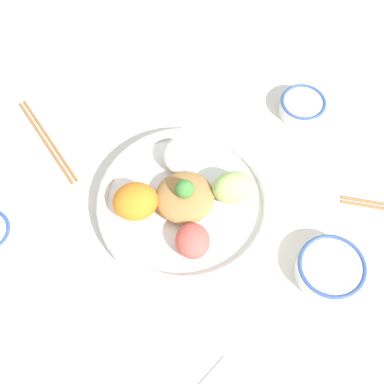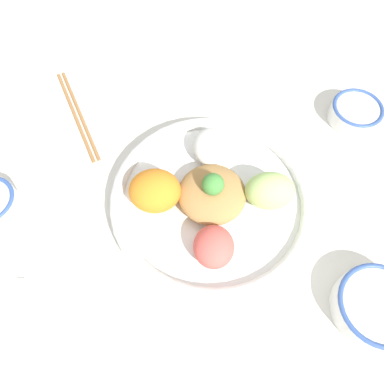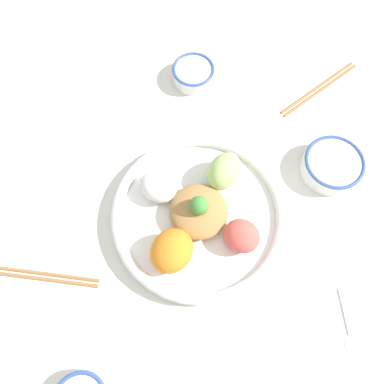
{
  "view_description": "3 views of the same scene",
  "coord_description": "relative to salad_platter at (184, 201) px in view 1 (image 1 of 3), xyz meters",
  "views": [
    {
      "loc": [
        0.47,
        -0.09,
        0.9
      ],
      "look_at": [
        0.03,
        -0.02,
        0.08
      ],
      "focal_mm": 50.0,
      "sensor_mm": 36.0,
      "label": 1
    },
    {
      "loc": [
        0.29,
        -0.06,
        0.56
      ],
      "look_at": [
        0.0,
        -0.07,
        0.03
      ],
      "focal_mm": 35.0,
      "sensor_mm": 36.0,
      "label": 2
    },
    {
      "loc": [
        0.12,
        -0.23,
        0.69
      ],
      "look_at": [
        -0.01,
        -0.02,
        0.06
      ],
      "focal_mm": 35.0,
      "sensor_mm": 36.0,
      "label": 3
    }
  ],
  "objects": [
    {
      "name": "serving_spoon_main",
      "position": [
        0.2,
        -0.29,
        -0.02
      ],
      "size": [
        0.11,
        0.04,
        0.01
      ],
      "rotation": [
        0.0,
        0.0,
        3.18
      ],
      "color": "white",
      "rests_on": "ground_plane"
    },
    {
      "name": "chopsticks_pair_far",
      "position": [
        -0.19,
        -0.25,
        -0.02
      ],
      "size": [
        0.22,
        0.12,
        0.01
      ],
      "rotation": [
        0.0,
        0.0,
        3.59
      ],
      "color": "#9E6B3D",
      "rests_on": "ground_plane"
    },
    {
      "name": "salad_platter",
      "position": [
        0.0,
        0.0,
        0.0
      ],
      "size": [
        0.33,
        0.33,
        0.09
      ],
      "color": "white",
      "rests_on": "ground_plane"
    },
    {
      "name": "sauce_bowl_dark",
      "position": [
        -0.19,
        0.27,
        -0.01
      ],
      "size": [
        0.09,
        0.09,
        0.04
      ],
      "color": "white",
      "rests_on": "ground_plane"
    },
    {
      "name": "sauce_bowl_red",
      "position": [
        0.17,
        0.23,
        -0.0
      ],
      "size": [
        0.12,
        0.12,
        0.04
      ],
      "color": "white",
      "rests_on": "ground_plane"
    },
    {
      "name": "ground_plane",
      "position": [
        -0.01,
        0.04,
        -0.03
      ],
      "size": [
        2.4,
        2.4,
        0.0
      ],
      "primitive_type": "plane",
      "color": "silver"
    }
  ]
}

